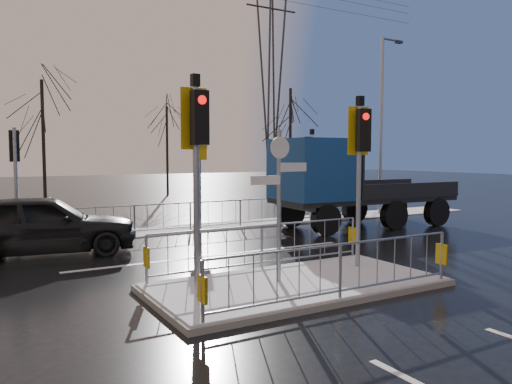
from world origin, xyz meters
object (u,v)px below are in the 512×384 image
traffic_island (296,269)px  street_lamp_right (382,118)px  car_far_lane (42,224)px  flatbed_truck (333,182)px

traffic_island → street_lamp_right: street_lamp_right is taller
car_far_lane → flatbed_truck: bearing=-81.4°
flatbed_truck → street_lamp_right: 6.00m
street_lamp_right → flatbed_truck: bearing=-152.5°
car_far_lane → street_lamp_right: size_ratio=0.62×
flatbed_truck → street_lamp_right: bearing=27.5°
traffic_island → car_far_lane: (-4.03, 6.20, 0.45)m
traffic_island → car_far_lane: traffic_island is taller
car_far_lane → flatbed_truck: flatbed_truck is taller
car_far_lane → street_lamp_right: street_lamp_right is taller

